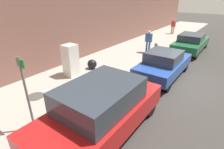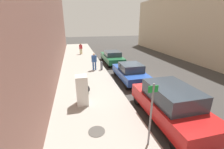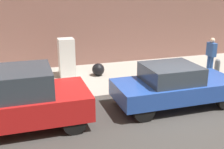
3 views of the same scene
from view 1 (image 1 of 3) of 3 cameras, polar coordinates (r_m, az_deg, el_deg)
name	(u,v)px [view 1 (image 1 of 3)]	position (r m, az deg, el deg)	size (l,w,h in m)	color
ground_plane	(174,80)	(9.66, 19.69, -1.73)	(80.00, 80.00, 0.00)	#383533
sidewalk_slab	(111,63)	(11.28, -0.34, 3.89)	(4.20, 44.00, 0.13)	#9E998E
discarded_refrigerator	(71,60)	(9.31, -13.35, 4.51)	(0.62, 0.67, 1.66)	silver
manhole_cover	(36,96)	(8.11, -23.70, -6.54)	(0.70, 0.70, 0.02)	#47443F
street_sign_post	(26,92)	(5.64, -26.19, -5.01)	(0.36, 0.07, 2.44)	slate
fire_hydrant	(156,49)	(12.97, 14.08, 8.22)	(0.22, 0.22, 0.84)	slate
trash_bag	(92,64)	(10.17, -6.53, 3.38)	(0.54, 0.54, 0.54)	black
pedestrian_walking_far	(149,40)	(13.22, 11.84, 10.95)	(0.47, 0.22, 1.61)	#2D5193
pedestrian_standing_near	(173,26)	(20.85, 19.35, 14.80)	(0.44, 0.22, 1.53)	#A8934C
parked_suv_red	(101,109)	(5.42, -3.59, -11.19)	(2.00, 4.58, 1.72)	red
parked_hatchback_blue	(164,64)	(9.64, 16.55, 3.41)	(1.78, 4.10, 1.44)	#23479E
parked_sedan_green	(191,42)	(14.99, 24.41, 9.54)	(1.82, 4.69, 1.38)	#1E6038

